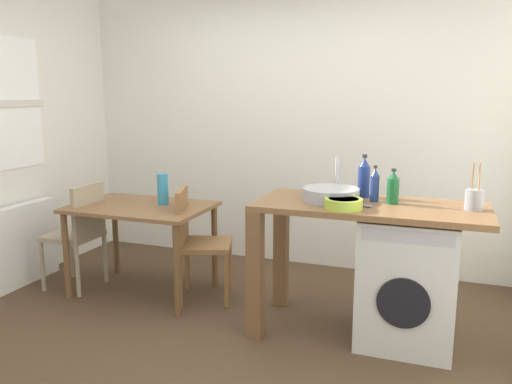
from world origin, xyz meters
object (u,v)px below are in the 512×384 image
(washing_machine, at_px, (407,280))
(utensil_crock, at_px, (474,199))
(chair_person_seat, at_px, (79,230))
(vase, at_px, (163,189))
(mixing_bowl, at_px, (344,203))
(dining_table, at_px, (141,217))
(bottle_squat_brown, at_px, (375,185))
(bottle_tall_green, at_px, (364,178))
(chair_opposite, at_px, (196,238))
(bottle_clear_small, at_px, (393,188))

(washing_machine, xyz_separation_m, utensil_crock, (0.37, 0.05, 0.56))
(chair_person_seat, height_order, vase, vase)
(mixing_bowl, distance_m, utensil_crock, 0.81)
(dining_table, height_order, bottle_squat_brown, bottle_squat_brown)
(utensil_crock, bearing_deg, bottle_squat_brown, 176.34)
(bottle_tall_green, bearing_deg, chair_person_seat, -175.45)
(dining_table, height_order, chair_person_seat, chair_person_seat)
(chair_opposite, bearing_deg, utensil_crock, 67.80)
(bottle_tall_green, bearing_deg, chair_opposite, -177.42)
(dining_table, distance_m, mixing_bowl, 1.77)
(dining_table, xyz_separation_m, bottle_squat_brown, (1.86, -0.05, 0.39))
(chair_person_seat, bearing_deg, mixing_bowl, -95.85)
(dining_table, xyz_separation_m, washing_machine, (2.11, -0.15, -0.21))
(washing_machine, relative_size, bottle_squat_brown, 3.51)
(chair_opposite, xyz_separation_m, bottle_clear_small, (1.51, -0.11, 0.52))
(dining_table, xyz_separation_m, bottle_clear_small, (1.99, -0.08, 0.38))
(washing_machine, xyz_separation_m, mixing_bowl, (-0.40, -0.20, 0.53))
(dining_table, height_order, vase, vase)
(washing_machine, height_order, bottle_clear_small, bottle_clear_small)
(bottle_tall_green, relative_size, mixing_bowl, 1.25)
(washing_machine, bearing_deg, vase, 172.85)
(bottle_tall_green, bearing_deg, dining_table, -177.28)
(bottle_clear_small, height_order, utensil_crock, utensil_crock)
(bottle_tall_green, xyz_separation_m, utensil_crock, (0.71, -0.18, -0.07))
(dining_table, distance_m, chair_opposite, 0.50)
(dining_table, distance_m, bottle_squat_brown, 1.91)
(bottle_tall_green, height_order, mixing_bowl, bottle_tall_green)
(bottle_clear_small, relative_size, mixing_bowl, 0.97)
(bottle_tall_green, bearing_deg, bottle_clear_small, -37.54)
(chair_person_seat, bearing_deg, bottle_tall_green, -85.14)
(bottle_squat_brown, height_order, utensil_crock, utensil_crock)
(washing_machine, height_order, vase, vase)
(bottle_squat_brown, distance_m, vase, 1.73)
(bottle_clear_small, bearing_deg, utensil_crock, -1.50)
(chair_opposite, distance_m, washing_machine, 1.64)
(chair_person_seat, xyz_separation_m, washing_machine, (2.66, -0.05, -0.08))
(bottle_clear_small, bearing_deg, washing_machine, -27.13)
(dining_table, distance_m, washing_machine, 2.13)
(washing_machine, distance_m, mixing_bowl, 0.69)
(bottle_tall_green, xyz_separation_m, bottle_clear_small, (0.21, -0.17, -0.03))
(mixing_bowl, bearing_deg, vase, 164.14)
(chair_opposite, height_order, vase, vase)
(chair_opposite, distance_m, bottle_tall_green, 1.40)
(chair_person_seat, xyz_separation_m, chair_opposite, (1.03, 0.13, 0.00))
(chair_person_seat, distance_m, bottle_clear_small, 2.58)
(bottle_squat_brown, xyz_separation_m, bottle_clear_small, (0.12, -0.03, -0.01))
(mixing_bowl, bearing_deg, chair_opposite, 163.30)
(dining_table, bearing_deg, vase, 33.69)
(dining_table, xyz_separation_m, utensil_crock, (2.48, -0.09, 0.35))
(washing_machine, height_order, utensil_crock, utensil_crock)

